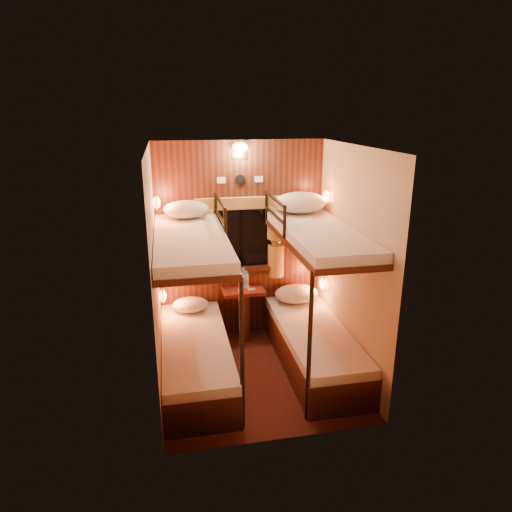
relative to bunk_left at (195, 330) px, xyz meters
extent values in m
plane|color=#33140D|center=(0.65, -0.07, -0.56)|extent=(2.10, 2.10, 0.00)
plane|color=silver|center=(0.65, -0.07, 1.84)|extent=(2.10, 2.10, 0.00)
plane|color=#C6B293|center=(0.65, 0.98, 0.64)|extent=(2.40, 0.00, 2.40)
plane|color=#C6B293|center=(0.65, -1.12, 0.64)|extent=(2.40, 0.00, 2.40)
plane|color=#C6B293|center=(-0.35, -0.07, 0.64)|extent=(0.00, 2.40, 2.40)
plane|color=#C6B293|center=(1.65, -0.07, 0.64)|extent=(0.00, 2.40, 2.40)
cube|color=black|center=(0.65, 0.97, 0.64)|extent=(2.00, 0.03, 2.40)
cube|color=black|center=(0.00, 0.00, -0.38)|extent=(0.70, 1.90, 0.35)
cube|color=silver|center=(0.00, 0.00, -0.16)|extent=(0.68, 1.88, 0.10)
cube|color=black|center=(0.00, 0.00, 0.89)|extent=(0.70, 1.90, 0.06)
cube|color=silver|center=(0.00, 0.00, 0.97)|extent=(0.68, 1.88, 0.10)
cylinder|color=black|center=(0.35, -0.90, 0.17)|extent=(0.04, 0.04, 1.45)
cylinder|color=black|center=(0.35, 0.88, 1.08)|extent=(0.04, 0.04, 0.32)
cylinder|color=black|center=(0.35, 0.03, 1.08)|extent=(0.04, 0.04, 0.32)
cylinder|color=black|center=(0.35, 0.46, 1.24)|extent=(0.04, 0.85, 0.04)
cylinder|color=black|center=(0.35, 0.46, 1.07)|extent=(0.03, 0.85, 0.03)
cube|color=black|center=(1.30, 0.00, -0.38)|extent=(0.70, 1.90, 0.35)
cube|color=silver|center=(1.30, 0.00, -0.16)|extent=(0.68, 1.88, 0.10)
cube|color=black|center=(1.30, 0.00, 0.89)|extent=(0.70, 1.90, 0.06)
cube|color=silver|center=(1.30, 0.00, 0.97)|extent=(0.68, 1.88, 0.10)
cylinder|color=black|center=(0.95, -0.90, 0.17)|extent=(0.04, 0.04, 1.45)
cylinder|color=black|center=(0.95, 0.88, 1.08)|extent=(0.04, 0.04, 0.32)
cylinder|color=black|center=(0.95, 0.03, 1.08)|extent=(0.04, 0.04, 0.32)
cylinder|color=black|center=(0.95, 0.46, 1.24)|extent=(0.04, 0.85, 0.04)
cylinder|color=black|center=(0.95, 0.46, 1.07)|extent=(0.03, 0.85, 0.03)
cube|color=black|center=(0.65, 0.95, 0.69)|extent=(0.98, 0.02, 0.78)
cube|color=black|center=(0.65, 0.94, 0.69)|extent=(0.90, 0.01, 0.70)
cube|color=black|center=(0.65, 0.90, 0.31)|extent=(1.00, 0.12, 0.04)
cube|color=olive|center=(0.65, 0.91, 1.12)|extent=(1.10, 0.06, 0.14)
cylinder|color=olive|center=(0.22, 0.90, 0.87)|extent=(0.22, 0.22, 0.40)
cylinder|color=olive|center=(0.22, 0.90, 0.64)|extent=(0.11, 0.11, 0.12)
cylinder|color=olive|center=(0.22, 0.90, 0.39)|extent=(0.20, 0.20, 0.40)
torus|color=gold|center=(0.22, 0.90, 0.64)|extent=(0.14, 0.14, 0.02)
cylinder|color=olive|center=(1.08, 0.90, 0.87)|extent=(0.22, 0.22, 0.40)
cylinder|color=olive|center=(1.08, 0.90, 0.64)|extent=(0.11, 0.11, 0.12)
cylinder|color=olive|center=(1.08, 0.90, 0.39)|extent=(0.20, 0.20, 0.40)
torus|color=gold|center=(1.08, 0.90, 0.64)|extent=(0.14, 0.14, 0.02)
cylinder|color=black|center=(0.65, 0.95, 1.39)|extent=(0.12, 0.02, 0.12)
cube|color=silver|center=(0.43, 0.95, 1.39)|extent=(0.10, 0.01, 0.07)
cube|color=silver|center=(0.87, 0.95, 1.39)|extent=(0.10, 0.01, 0.07)
cube|color=gold|center=(0.65, 0.95, 1.66)|extent=(0.18, 0.01, 0.08)
ellipsoid|color=#FFCC8C|center=(0.65, 0.93, 1.76)|extent=(0.18, 0.09, 0.11)
ellipsoid|color=orange|center=(-0.31, 0.63, 0.14)|extent=(0.08, 0.20, 0.13)
torus|color=gold|center=(-0.31, 0.63, 0.14)|extent=(0.02, 0.17, 0.17)
ellipsoid|color=orange|center=(-0.31, 0.63, 1.22)|extent=(0.08, 0.20, 0.13)
torus|color=gold|center=(-0.31, 0.63, 1.22)|extent=(0.02, 0.17, 0.17)
ellipsoid|color=orange|center=(1.61, 0.63, 0.14)|extent=(0.08, 0.20, 0.13)
torus|color=gold|center=(1.61, 0.63, 0.14)|extent=(0.02, 0.17, 0.17)
ellipsoid|color=orange|center=(1.61, 0.63, 1.22)|extent=(0.08, 0.20, 0.13)
torus|color=gold|center=(1.61, 0.63, 1.22)|extent=(0.02, 0.17, 0.17)
cube|color=#4E1511|center=(0.65, 0.78, 0.07)|extent=(0.50, 0.34, 0.04)
cube|color=black|center=(0.65, 0.78, -0.25)|extent=(0.08, 0.30, 0.61)
cube|color=#65130D|center=(0.65, 0.78, 0.09)|extent=(0.30, 0.34, 0.01)
cylinder|color=#99BFE5|center=(0.65, 0.82, 0.20)|extent=(0.07, 0.07, 0.22)
cylinder|color=#4485CD|center=(0.65, 0.82, 0.19)|extent=(0.07, 0.07, 0.08)
cylinder|color=#4485CD|center=(0.65, 0.82, 0.33)|extent=(0.04, 0.04, 0.03)
cylinder|color=#99BFE5|center=(0.69, 0.81, 0.18)|extent=(0.06, 0.06, 0.18)
cylinder|color=#4485CD|center=(0.69, 0.81, 0.17)|extent=(0.06, 0.06, 0.06)
cylinder|color=#4485CD|center=(0.69, 0.81, 0.29)|extent=(0.03, 0.03, 0.03)
cube|color=silver|center=(0.74, 0.74, 0.09)|extent=(0.09, 0.07, 0.01)
cube|color=silver|center=(0.70, 0.84, 0.09)|extent=(0.08, 0.07, 0.01)
ellipsoid|color=silver|center=(0.00, 0.69, -0.02)|extent=(0.42, 0.30, 0.17)
ellipsoid|color=silver|center=(1.30, 0.71, 0.01)|extent=(0.54, 0.39, 0.21)
ellipsoid|color=silver|center=(0.00, 0.68, 1.12)|extent=(0.49, 0.35, 0.19)
ellipsoid|color=silver|center=(1.30, 0.68, 1.15)|extent=(0.61, 0.44, 0.24)
camera|label=1|loc=(-0.20, -4.29, 2.17)|focal=32.00mm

